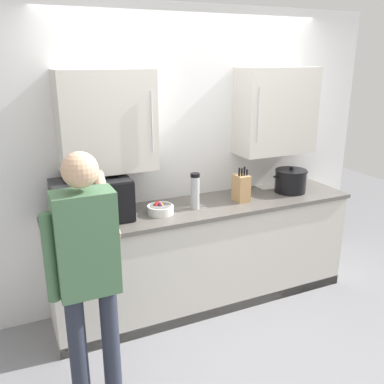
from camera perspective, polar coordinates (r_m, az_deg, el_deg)
name	(u,v)px	position (r m, az deg, el deg)	size (l,w,h in m)	color
ground_plane	(252,353)	(3.46, 8.16, -20.80)	(9.54, 9.54, 0.00)	gray
back_wall_tiled	(191,146)	(3.75, -0.12, 6.26)	(3.66, 0.44, 2.57)	white
counter_unit	(205,254)	(3.80, 1.77, -8.42)	(2.70, 0.62, 0.94)	beige
microwave_oven	(88,201)	(3.30, -13.87, -1.20)	(0.59, 0.40, 0.33)	black
thermos_flask	(195,191)	(3.49, 0.42, 0.16)	(0.08, 0.08, 0.31)	#B7BABF
stock_pot	(290,181)	(4.05, 13.22, 1.49)	(0.39, 0.29, 0.24)	black
knife_block	(241,188)	(3.71, 6.69, 0.57)	(0.11, 0.15, 0.32)	tan
fruit_bowl	(160,209)	(3.41, -4.32, -2.27)	(0.21, 0.21, 0.10)	white
person_figure	(88,266)	(2.53, -13.96, -9.73)	(0.48, 0.65, 1.68)	#282D3D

